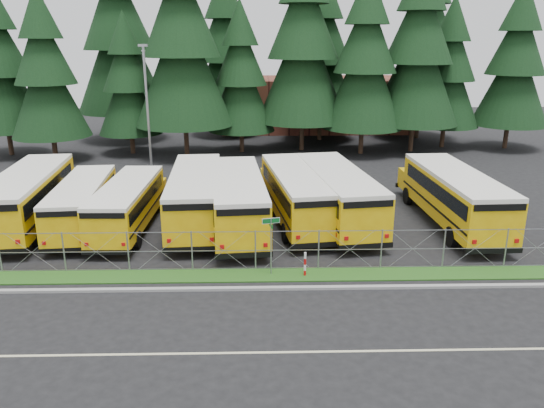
{
  "coord_description": "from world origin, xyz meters",
  "views": [
    {
      "loc": [
        -0.78,
        -24.26,
        10.65
      ],
      "look_at": [
        -0.09,
        4.0,
        1.72
      ],
      "focal_mm": 35.0,
      "sensor_mm": 36.0,
      "label": 1
    }
  ],
  "objects_px": {
    "bus_3": "(196,198)",
    "bus_4": "(238,201)",
    "bus_1": "(84,205)",
    "striped_bollard": "(305,264)",
    "light_standard": "(147,107)",
    "bus_0": "(31,199)",
    "bus_6": "(336,195)",
    "bus_east": "(452,198)",
    "bus_2": "(129,206)",
    "bus_5": "(296,196)",
    "street_sign": "(271,234)"
  },
  "relations": [
    {
      "from": "bus_3",
      "to": "bus_4",
      "type": "distance_m",
      "value": 2.62
    },
    {
      "from": "bus_1",
      "to": "bus_4",
      "type": "relative_size",
      "value": 0.87
    },
    {
      "from": "striped_bollard",
      "to": "light_standard",
      "type": "xyz_separation_m",
      "value": [
        -10.74,
        19.17,
        4.9
      ]
    },
    {
      "from": "bus_0",
      "to": "bus_1",
      "type": "relative_size",
      "value": 1.18
    },
    {
      "from": "bus_6",
      "to": "bus_east",
      "type": "xyz_separation_m",
      "value": [
        6.75,
        -0.65,
        0.01
      ]
    },
    {
      "from": "striped_bollard",
      "to": "bus_0",
      "type": "bearing_deg",
      "value": 154.22
    },
    {
      "from": "bus_2",
      "to": "bus_5",
      "type": "bearing_deg",
      "value": 8.01
    },
    {
      "from": "bus_1",
      "to": "bus_4",
      "type": "xyz_separation_m",
      "value": [
        8.91,
        -0.29,
        0.22
      ]
    },
    {
      "from": "bus_2",
      "to": "light_standard",
      "type": "bearing_deg",
      "value": 96.58
    },
    {
      "from": "bus_2",
      "to": "street_sign",
      "type": "height_order",
      "value": "street_sign"
    },
    {
      "from": "street_sign",
      "to": "bus_0",
      "type": "bearing_deg",
      "value": 152.43
    },
    {
      "from": "bus_1",
      "to": "bus_east",
      "type": "distance_m",
      "value": 21.49
    },
    {
      "from": "bus_1",
      "to": "bus_4",
      "type": "height_order",
      "value": "bus_4"
    },
    {
      "from": "bus_2",
      "to": "bus_east",
      "type": "bearing_deg",
      "value": 2.33
    },
    {
      "from": "bus_5",
      "to": "striped_bollard",
      "type": "distance_m",
      "value": 7.93
    },
    {
      "from": "bus_east",
      "to": "striped_bollard",
      "type": "xyz_separation_m",
      "value": [
        -9.22,
        -7.08,
        -1.03
      ]
    },
    {
      "from": "bus_1",
      "to": "bus_3",
      "type": "bearing_deg",
      "value": -0.25
    },
    {
      "from": "bus_east",
      "to": "light_standard",
      "type": "bearing_deg",
      "value": 146.65
    },
    {
      "from": "bus_4",
      "to": "light_standard",
      "type": "xyz_separation_m",
      "value": [
        -7.39,
        12.45,
        3.9
      ]
    },
    {
      "from": "bus_0",
      "to": "bus_2",
      "type": "bearing_deg",
      "value": -12.6
    },
    {
      "from": "bus_2",
      "to": "street_sign",
      "type": "xyz_separation_m",
      "value": [
        8.01,
        -6.5,
        0.65
      ]
    },
    {
      "from": "bus_east",
      "to": "striped_bollard",
      "type": "relative_size",
      "value": 10.34
    },
    {
      "from": "street_sign",
      "to": "light_standard",
      "type": "distance_m",
      "value": 21.34
    },
    {
      "from": "bus_east",
      "to": "street_sign",
      "type": "distance_m",
      "value": 12.8
    },
    {
      "from": "bus_6",
      "to": "bus_east",
      "type": "height_order",
      "value": "bus_east"
    },
    {
      "from": "bus_6",
      "to": "street_sign",
      "type": "height_order",
      "value": "bus_6"
    },
    {
      "from": "bus_3",
      "to": "bus_5",
      "type": "height_order",
      "value": "bus_3"
    },
    {
      "from": "bus_0",
      "to": "bus_2",
      "type": "height_order",
      "value": "bus_0"
    },
    {
      "from": "bus_4",
      "to": "striped_bollard",
      "type": "distance_m",
      "value": 7.57
    },
    {
      "from": "light_standard",
      "to": "bus_5",
      "type": "bearing_deg",
      "value": -46.23
    },
    {
      "from": "bus_6",
      "to": "bus_3",
      "type": "bearing_deg",
      "value": 173.34
    },
    {
      "from": "bus_0",
      "to": "bus_6",
      "type": "height_order",
      "value": "bus_0"
    },
    {
      "from": "bus_5",
      "to": "light_standard",
      "type": "distance_m",
      "value": 16.14
    },
    {
      "from": "bus_1",
      "to": "street_sign",
      "type": "height_order",
      "value": "street_sign"
    },
    {
      "from": "bus_4",
      "to": "striped_bollard",
      "type": "bearing_deg",
      "value": -68.59
    },
    {
      "from": "bus_1",
      "to": "striped_bollard",
      "type": "height_order",
      "value": "bus_1"
    },
    {
      "from": "bus_4",
      "to": "bus_6",
      "type": "bearing_deg",
      "value": 4.7
    },
    {
      "from": "bus_5",
      "to": "bus_6",
      "type": "xyz_separation_m",
      "value": [
        2.38,
        -0.14,
        0.04
      ]
    },
    {
      "from": "bus_2",
      "to": "bus_6",
      "type": "distance_m",
      "value": 12.09
    },
    {
      "from": "bus_1",
      "to": "bus_6",
      "type": "relative_size",
      "value": 0.86
    },
    {
      "from": "bus_0",
      "to": "bus_1",
      "type": "height_order",
      "value": "bus_0"
    },
    {
      "from": "bus_1",
      "to": "bus_2",
      "type": "distance_m",
      "value": 2.7
    },
    {
      "from": "bus_4",
      "to": "street_sign",
      "type": "xyz_separation_m",
      "value": [
        1.78,
        -6.5,
        0.44
      ]
    },
    {
      "from": "bus_0",
      "to": "street_sign",
      "type": "bearing_deg",
      "value": -32.84
    },
    {
      "from": "light_standard",
      "to": "bus_2",
      "type": "bearing_deg",
      "value": -84.64
    },
    {
      "from": "bus_0",
      "to": "light_standard",
      "type": "distance_m",
      "value": 13.2
    },
    {
      "from": "bus_6",
      "to": "light_standard",
      "type": "relative_size",
      "value": 1.21
    },
    {
      "from": "bus_3",
      "to": "bus_6",
      "type": "bearing_deg",
      "value": -2.13
    },
    {
      "from": "light_standard",
      "to": "bus_0",
      "type": "bearing_deg",
      "value": -112.04
    },
    {
      "from": "bus_2",
      "to": "bus_east",
      "type": "xyz_separation_m",
      "value": [
        18.8,
        0.36,
        0.24
      ]
    }
  ]
}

